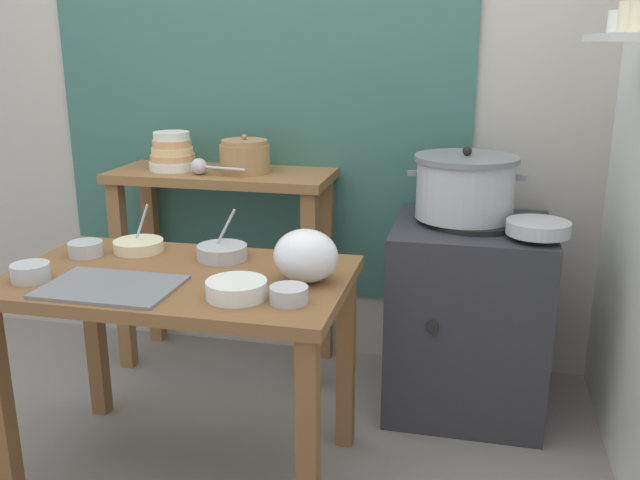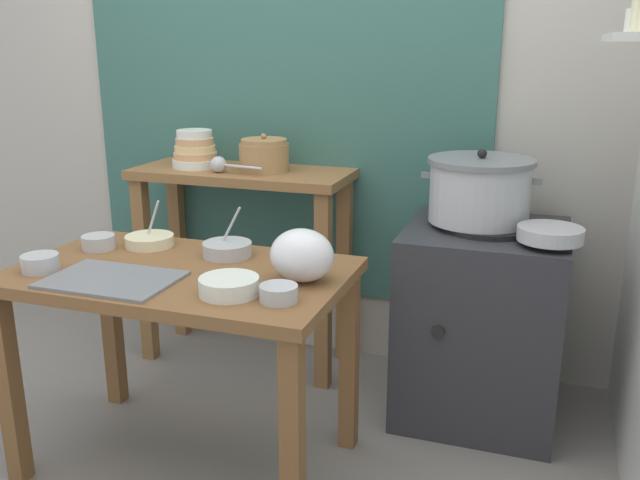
# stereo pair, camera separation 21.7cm
# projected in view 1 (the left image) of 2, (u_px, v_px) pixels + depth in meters

# --- Properties ---
(ground_plane) EXTENTS (9.00, 9.00, 0.00)m
(ground_plane) POSITION_uv_depth(u_px,v_px,m) (214.00, 472.00, 2.37)
(ground_plane) COLOR gray
(wall_back) EXTENTS (4.40, 0.12, 2.60)m
(wall_back) POSITION_uv_depth(u_px,v_px,m) (311.00, 74.00, 3.01)
(wall_back) COLOR #B2ADA3
(wall_back) RESTS_ON ground
(prep_table) EXTENTS (1.10, 0.66, 0.72)m
(prep_table) POSITION_uv_depth(u_px,v_px,m) (180.00, 306.00, 2.22)
(prep_table) COLOR brown
(prep_table) RESTS_ON ground
(back_shelf_table) EXTENTS (0.96, 0.40, 0.90)m
(back_shelf_table) POSITION_uv_depth(u_px,v_px,m) (223.00, 221.00, 3.01)
(back_shelf_table) COLOR olive
(back_shelf_table) RESTS_ON ground
(stove_block) EXTENTS (0.60, 0.61, 0.78)m
(stove_block) POSITION_uv_depth(u_px,v_px,m) (467.00, 315.00, 2.74)
(stove_block) COLOR #2D2D33
(stove_block) RESTS_ON ground
(steamer_pot) EXTENTS (0.44, 0.40, 0.28)m
(steamer_pot) POSITION_uv_depth(u_px,v_px,m) (465.00, 187.00, 2.62)
(steamer_pot) COLOR #B7BABF
(steamer_pot) RESTS_ON stove_block
(clay_pot) EXTENTS (0.21, 0.21, 0.16)m
(clay_pot) POSITION_uv_depth(u_px,v_px,m) (245.00, 156.00, 2.90)
(clay_pot) COLOR #A37A4C
(clay_pot) RESTS_ON back_shelf_table
(bowl_stack_enamel) EXTENTS (0.21, 0.21, 0.17)m
(bowl_stack_enamel) POSITION_uv_depth(u_px,v_px,m) (172.00, 153.00, 2.96)
(bowl_stack_enamel) COLOR silver
(bowl_stack_enamel) RESTS_ON back_shelf_table
(ladle) EXTENTS (0.25, 0.07, 0.07)m
(ladle) POSITION_uv_depth(u_px,v_px,m) (201.00, 167.00, 2.86)
(ladle) COLOR #B7BABF
(ladle) RESTS_ON back_shelf_table
(serving_tray) EXTENTS (0.40, 0.28, 0.01)m
(serving_tray) POSITION_uv_depth(u_px,v_px,m) (111.00, 287.00, 2.06)
(serving_tray) COLOR slate
(serving_tray) RESTS_ON prep_table
(plastic_bag) EXTENTS (0.20, 0.17, 0.17)m
(plastic_bag) POSITION_uv_depth(u_px,v_px,m) (306.00, 256.00, 2.10)
(plastic_bag) COLOR white
(plastic_bag) RESTS_ON prep_table
(wide_pan) EXTENTS (0.22, 0.22, 0.05)m
(wide_pan) POSITION_uv_depth(u_px,v_px,m) (538.00, 228.00, 2.41)
(wide_pan) COLOR #B7BABF
(wide_pan) RESTS_ON stove_block
(prep_bowl_0) EXTENTS (0.17, 0.17, 0.17)m
(prep_bowl_0) POSITION_uv_depth(u_px,v_px,m) (222.00, 251.00, 2.33)
(prep_bowl_0) COLOR #B7BABF
(prep_bowl_0) RESTS_ON prep_table
(prep_bowl_1) EXTENTS (0.18, 0.18, 0.17)m
(prep_bowl_1) POSITION_uv_depth(u_px,v_px,m) (138.00, 245.00, 2.42)
(prep_bowl_1) COLOR beige
(prep_bowl_1) RESTS_ON prep_table
(prep_bowl_2) EXTENTS (0.18, 0.18, 0.05)m
(prep_bowl_2) POSITION_uv_depth(u_px,v_px,m) (237.00, 288.00, 1.98)
(prep_bowl_2) COLOR silver
(prep_bowl_2) RESTS_ON prep_table
(prep_bowl_3) EXTENTS (0.12, 0.12, 0.05)m
(prep_bowl_3) POSITION_uv_depth(u_px,v_px,m) (86.00, 248.00, 2.37)
(prep_bowl_3) COLOR #B7BABF
(prep_bowl_3) RESTS_ON prep_table
(prep_bowl_4) EXTENTS (0.11, 0.11, 0.05)m
(prep_bowl_4) POSITION_uv_depth(u_px,v_px,m) (289.00, 294.00, 1.95)
(prep_bowl_4) COLOR #B7BABF
(prep_bowl_4) RESTS_ON prep_table
(prep_bowl_5) EXTENTS (0.12, 0.12, 0.05)m
(prep_bowl_5) POSITION_uv_depth(u_px,v_px,m) (31.00, 271.00, 2.12)
(prep_bowl_5) COLOR #B7BABF
(prep_bowl_5) RESTS_ON prep_table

